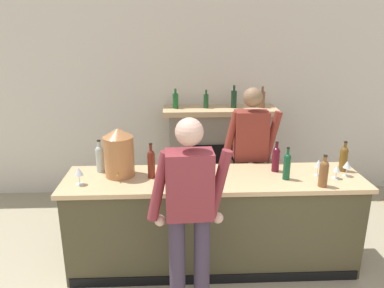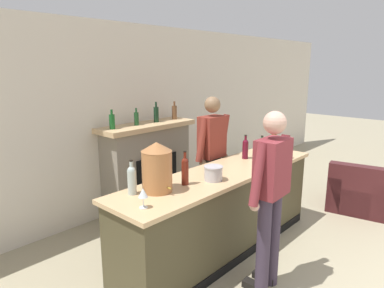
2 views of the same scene
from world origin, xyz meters
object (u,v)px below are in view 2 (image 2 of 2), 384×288
object	(u,v)px
potted_plant_corner	(255,163)
person_customer	(270,195)
wine_bottle_port_short	(132,179)
wine_glass_by_dispenser	(143,194)
wine_bottle_chardonnay_pale	(262,150)
wine_bottle_merlot_tall	(245,148)
wine_bottle_cabernet_heavy	(185,170)
person_bartender	(212,156)
wine_bottle_rose_blush	(274,140)
armchair_black	(359,193)
wine_glass_mid_counter	(281,143)
fireplace_stone	(148,166)
wine_bottle_burgundy_dark	(286,148)
ice_bucket_steel	(213,173)
wine_glass_front_right	(281,147)
copper_dispenser	(157,167)
wine_glass_front_left	(270,146)

from	to	relation	value
potted_plant_corner	person_customer	xyz separation A→B (m)	(-2.96, -2.01, 0.72)
wine_bottle_port_short	wine_glass_by_dispenser	size ratio (longest dim) A/B	1.90
wine_bottle_chardonnay_pale	wine_bottle_merlot_tall	world-z (taller)	wine_bottle_chardonnay_pale
wine_bottle_chardonnay_pale	wine_bottle_cabernet_heavy	size ratio (longest dim) A/B	0.92
person_bartender	wine_bottle_rose_blush	xyz separation A→B (m)	(0.86, -0.43, 0.14)
armchair_black	wine_glass_mid_counter	xyz separation A→B (m)	(-1.09, 0.77, 0.84)
wine_bottle_chardonnay_pale	person_customer	bearing A→B (deg)	-144.44
fireplace_stone	potted_plant_corner	world-z (taller)	fireplace_stone
potted_plant_corner	wine_glass_mid_counter	distance (m)	2.07
armchair_black	potted_plant_corner	distance (m)	2.07
potted_plant_corner	person_bartender	distance (m)	2.46
armchair_black	wine_bottle_burgundy_dark	world-z (taller)	wine_bottle_burgundy_dark
armchair_black	wine_bottle_rose_blush	distance (m)	1.64
ice_bucket_steel	wine_bottle_merlot_tall	size ratio (longest dim) A/B	0.65
wine_bottle_chardonnay_pale	wine_bottle_cabernet_heavy	distance (m)	1.30
armchair_black	wine_bottle_chardonnay_pale	size ratio (longest dim) A/B	3.25
person_bartender	wine_glass_front_right	size ratio (longest dim) A/B	12.12
fireplace_stone	wine_bottle_port_short	size ratio (longest dim) A/B	4.91
person_customer	copper_dispenser	bearing A→B (deg)	127.54
wine_glass_front_left	wine_glass_front_right	distance (m)	0.17
potted_plant_corner	wine_bottle_chardonnay_pale	world-z (taller)	wine_bottle_chardonnay_pale
copper_dispenser	wine_glass_mid_counter	world-z (taller)	copper_dispenser
wine_bottle_port_short	wine_glass_mid_counter	size ratio (longest dim) A/B	2.10
person_customer	fireplace_stone	bearing A→B (deg)	77.96
copper_dispenser	wine_bottle_port_short	world-z (taller)	copper_dispenser
ice_bucket_steel	armchair_black	bearing A→B (deg)	-14.37
copper_dispenser	wine_bottle_chardonnay_pale	distance (m)	1.62
wine_bottle_merlot_tall	person_customer	bearing A→B (deg)	-135.39
person_customer	wine_glass_by_dispenser	size ratio (longest dim) A/B	10.09
wine_bottle_rose_blush	wine_bottle_cabernet_heavy	bearing A→B (deg)	-177.31
fireplace_stone	wine_bottle_cabernet_heavy	distance (m)	1.86
wine_glass_front_right	person_customer	bearing A→B (deg)	-154.93
fireplace_stone	copper_dispenser	bearing A→B (deg)	-127.17
fireplace_stone	ice_bucket_steel	xyz separation A→B (m)	(-0.54, -1.72, 0.39)
wine_bottle_merlot_tall	wine_bottle_rose_blush	size ratio (longest dim) A/B	0.99
fireplace_stone	person_customer	bearing A→B (deg)	-102.04
wine_bottle_merlot_tall	wine_bottle_rose_blush	xyz separation A→B (m)	(0.68, -0.02, 0.00)
fireplace_stone	person_customer	xyz separation A→B (m)	(-0.51, -2.37, 0.31)
copper_dispenser	wine_bottle_rose_blush	size ratio (longest dim) A/B	1.54
wine_bottle_chardonnay_pale	wine_bottle_rose_blush	xyz separation A→B (m)	(0.63, 0.19, -0.00)
person_customer	wine_glass_front_right	bearing A→B (deg)	25.07
ice_bucket_steel	wine_bottle_chardonnay_pale	distance (m)	1.00
armchair_black	wine_bottle_merlot_tall	xyz separation A→B (m)	(-1.75, 0.93, 0.86)
ice_bucket_steel	wine_bottle_port_short	distance (m)	0.88
wine_bottle_cabernet_heavy	wine_bottle_merlot_tall	distance (m)	1.25
wine_bottle_chardonnay_pale	wine_glass_by_dispenser	bearing A→B (deg)	-178.69
wine_bottle_cabernet_heavy	wine_glass_mid_counter	size ratio (longest dim) A/B	2.22
person_bartender	wine_glass_front_right	distance (m)	0.95
fireplace_stone	wine_glass_by_dispenser	xyz separation A→B (m)	(-1.50, -1.73, 0.44)
armchair_black	person_bartender	xyz separation A→B (m)	(-1.93, 1.33, 0.72)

